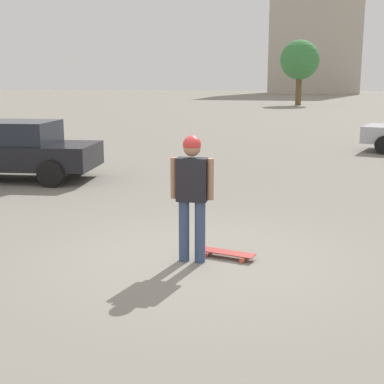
# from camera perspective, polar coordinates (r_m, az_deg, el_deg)

# --- Properties ---
(ground_plane) EXTENTS (220.00, 220.00, 0.00)m
(ground_plane) POSITION_cam_1_polar(r_m,az_deg,el_deg) (7.32, -0.00, -7.39)
(ground_plane) COLOR gray
(person) EXTENTS (0.24, 0.58, 1.71)m
(person) POSITION_cam_1_polar(r_m,az_deg,el_deg) (7.05, -0.00, 0.43)
(person) COLOR #38476B
(person) RESTS_ON ground_plane
(skateboard) EXTENTS (0.39, 0.83, 0.08)m
(skateboard) POSITION_cam_1_polar(r_m,az_deg,el_deg) (7.46, 3.71, -6.51)
(skateboard) COLOR #A5332D
(skateboard) RESTS_ON ground_plane
(car_parked_near) EXTENTS (2.34, 4.21, 1.43)m
(car_parked_near) POSITION_cam_1_polar(r_m,az_deg,el_deg) (13.83, -18.36, 4.30)
(car_parked_near) COLOR black
(car_parked_near) RESTS_ON ground_plane
(building_block_distant) EXTENTS (14.52, 14.93, 26.90)m
(building_block_distant) POSITION_cam_1_polar(r_m,az_deg,el_deg) (99.63, 13.18, 17.99)
(building_block_distant) COLOR #B2A899
(building_block_distant) RESTS_ON ground_plane
(tree_distant) EXTENTS (3.67, 3.67, 6.06)m
(tree_distant) POSITION_cam_1_polar(r_m,az_deg,el_deg) (52.58, 11.42, 13.61)
(tree_distant) COLOR brown
(tree_distant) RESTS_ON ground_plane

